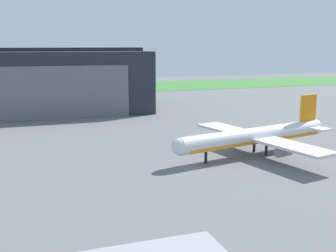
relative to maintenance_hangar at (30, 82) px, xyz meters
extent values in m
plane|color=slate|center=(25.52, -80.07, -10.42)|extent=(440.00, 440.00, 0.00)
cube|color=#3F8037|center=(25.52, 75.33, -10.38)|extent=(440.00, 56.00, 0.08)
cube|color=#232833|center=(0.00, 0.09, -0.14)|extent=(77.28, 37.99, 20.55)
cube|color=slate|center=(0.00, -19.06, -2.20)|extent=(58.73, 0.30, 16.44)
cube|color=#232833|center=(0.00, 0.09, 10.74)|extent=(77.28, 9.12, 1.20)
cylinder|color=silver|center=(41.79, -75.89, -6.34)|extent=(37.09, 10.87, 3.45)
sphere|color=silver|center=(23.59, -79.63, -6.34)|extent=(3.31, 3.31, 3.31)
sphere|color=silver|center=(59.99, -72.14, -6.34)|extent=(2.69, 2.69, 2.69)
cube|color=orange|center=(41.79, -75.89, -7.29)|extent=(34.19, 10.31, 0.60)
cube|color=orange|center=(57.07, -72.74, -1.69)|extent=(4.81, 1.37, 5.86)
cube|color=silver|center=(57.27, -70.03, -6.00)|extent=(4.25, 5.40, 0.28)
cube|color=silver|center=(58.33, -75.15, -6.00)|extent=(4.25, 5.40, 0.28)
cube|color=silver|center=(40.63, -66.59, -6.77)|extent=(9.21, 17.63, 0.56)
cube|color=silver|center=(44.40, -84.88, -6.77)|extent=(9.21, 17.63, 0.56)
cylinder|color=gray|center=(40.12, -68.07, -8.02)|extent=(3.59, 2.52, 1.90)
cylinder|color=gray|center=(43.34, -83.73, -8.02)|extent=(3.59, 2.52, 1.90)
cylinder|color=black|center=(29.41, -78.43, -9.24)|extent=(0.56, 0.56, 2.35)
cylinder|color=black|center=(42.88, -73.81, -9.24)|extent=(0.56, 0.56, 2.35)
cylinder|color=black|center=(43.61, -77.36, -9.24)|extent=(0.56, 0.56, 2.35)
camera|label=1|loc=(-3.93, -150.09, 12.05)|focal=45.04mm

